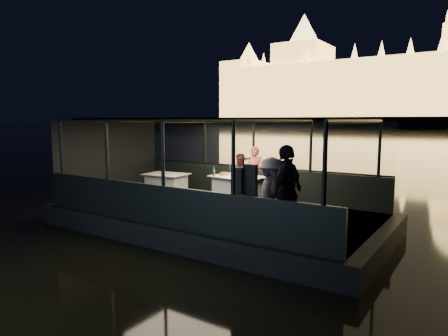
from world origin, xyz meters
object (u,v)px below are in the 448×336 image
Objects in this scene: passenger_dark at (287,197)px; wine_bottle at (214,171)px; dining_table_central at (238,190)px; dining_table_aft at (166,183)px; person_man_maroon at (241,173)px; chair_port_right at (257,186)px; coat_stand at (243,191)px; chair_port_left at (233,184)px; passenger_stripe at (271,193)px; person_woman_coral at (255,174)px.

passenger_dark is 3.82m from wine_bottle.
dining_table_central reaches higher than dining_table_aft.
passenger_dark reaches higher than person_man_maroon.
chair_port_right reaches higher than dining_table_central.
person_man_maroon is 4.32m from passenger_dark.
coat_stand reaches higher than chair_port_right.
dining_table_aft is 2.91m from chair_port_right.
dining_table_central is at bearing 29.96° from wine_bottle.
passenger_dark reaches higher than chair_port_right.
chair_port_left is 0.42m from person_man_maroon.
coat_stand is 0.58m from passenger_stripe.
chair_port_right is 3.21m from passenger_stripe.
dining_table_aft is at bearing -169.90° from chair_port_right.
wine_bottle is (1.86, -0.11, 0.53)m from dining_table_aft.
wine_bottle is at bearing -3.31° from dining_table_aft.
chair_port_left is 0.62× the size of passenger_stripe.
person_woman_coral is (0.58, 0.27, 0.30)m from chair_port_left.
dining_table_central is 0.92× the size of person_woman_coral.
coat_stand is 1.01× the size of passenger_stripe.
chair_port_right reaches higher than dining_table_aft.
passenger_stripe reaches higher than chair_port_left.
person_man_maroon is 0.84× the size of passenger_stripe.
coat_stand is 0.86× the size of passenger_dark.
chair_port_right is at bearing -59.35° from person_woman_coral.
wine_bottle is (-2.29, 2.23, 0.02)m from coat_stand.
wine_bottle is at bearing -121.32° from passenger_dark.
wine_bottle reaches higher than chair_port_right.
chair_port_right is 0.61× the size of person_woman_coral.
dining_table_aft is (-2.46, -0.24, 0.00)m from dining_table_central.
dining_table_aft is at bearing 176.01° from chair_port_left.
passenger_dark is (2.92, -3.17, 0.10)m from person_man_maroon.
chair_port_right is 0.51× the size of passenger_dark.
person_woman_coral is 3.54m from passenger_stripe.
dining_table_central is 1.47× the size of chair_port_left.
chair_port_right is at bearing 11.82° from passenger_stripe.
person_woman_coral reaches higher than chair_port_right.
passenger_stripe is at bearing -68.53° from chair_port_left.
passenger_dark is at bearing 7.98° from coat_stand.
dining_table_aft is 5.54m from passenger_dark.
passenger_dark reaches higher than dining_table_central.
wine_bottle is (-0.14, -0.80, 0.47)m from chair_port_left.
coat_stand is at bearing -75.89° from person_woman_coral.
chair_port_left is 3.74m from coat_stand.
passenger_stripe reaches higher than dining_table_central.
chair_port_left is 0.53× the size of passenger_dark.
person_woman_coral is 5.05× the size of wine_bottle.
wine_bottle is at bearing 33.95° from passenger_stripe.
dining_table_aft is at bearing -174.48° from dining_table_central.
passenger_dark is at bearing -43.47° from dining_table_central.
dining_table_central is at bearing -67.33° from chair_port_left.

